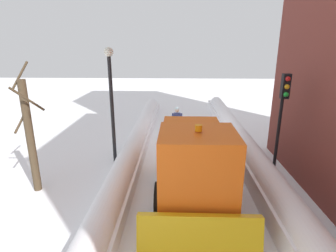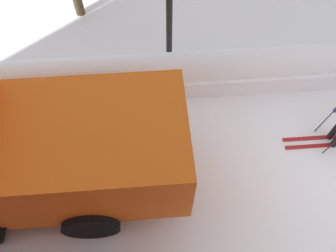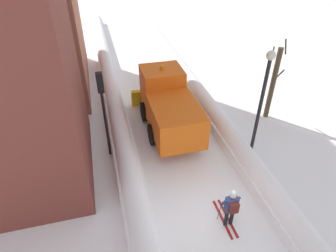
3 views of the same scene
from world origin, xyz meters
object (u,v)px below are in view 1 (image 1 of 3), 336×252
(traffic_light_pole, at_px, (282,108))
(plow_truck, at_px, (194,159))
(bare_tree_near, at_px, (30,135))
(street_lamp, at_px, (111,92))
(skier, at_px, (177,120))

(traffic_light_pole, bearing_deg, plow_truck, 21.91)
(plow_truck, relative_size, bare_tree_near, 1.27)
(street_lamp, bearing_deg, bare_tree_near, 48.51)
(bare_tree_near, bearing_deg, traffic_light_pole, -173.65)
(bare_tree_near, bearing_deg, plow_truck, 176.90)
(street_lamp, height_order, bare_tree_near, street_lamp)
(bare_tree_near, bearing_deg, skier, -129.57)
(skier, xyz_separation_m, bare_tree_near, (5.24, 6.34, 1.16))
(plow_truck, relative_size, street_lamp, 1.16)
(street_lamp, bearing_deg, traffic_light_pole, 166.47)
(plow_truck, xyz_separation_m, skier, (0.59, -6.65, -0.48))
(skier, relative_size, street_lamp, 0.35)
(skier, height_order, bare_tree_near, bare_tree_near)
(plow_truck, height_order, bare_tree_near, bare_tree_near)
(traffic_light_pole, relative_size, street_lamp, 0.82)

